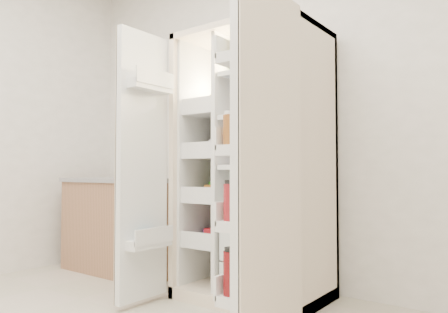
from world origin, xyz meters
The scene contains 5 objects.
wall_back centered at (0.00, 2.00, 1.35)m, with size 4.00×0.02×2.70m, color white.
refrigerator centered at (0.06, 1.65, 0.74)m, with size 0.92×0.70×1.80m.
freezer_door centered at (-0.46, 1.05, 0.89)m, with size 0.15×0.40×1.72m.
fridge_door centered at (0.52, 0.96, 0.87)m, with size 0.17×0.58×1.72m.
kitchen_counter centered at (-1.27, 1.60, 0.40)m, with size 1.10×0.59×0.80m.
Camera 1 is at (1.60, -0.83, 0.85)m, focal length 34.00 mm.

